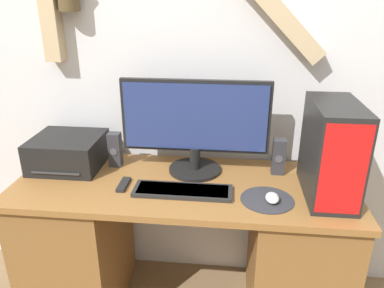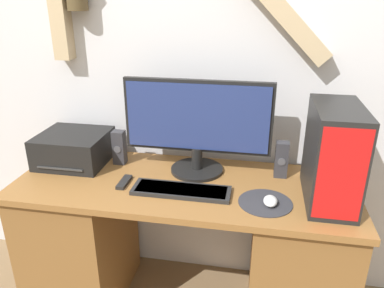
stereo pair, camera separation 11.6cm
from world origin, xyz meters
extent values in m
cube|color=silver|center=(0.00, 0.65, 1.35)|extent=(6.40, 0.05, 2.70)
cube|color=brown|center=(0.00, 0.30, 0.73)|extent=(1.57, 0.59, 0.03)
cube|color=brown|center=(-0.56, 0.30, 0.36)|extent=(0.44, 0.55, 0.71)
cube|color=brown|center=(0.56, 0.30, 0.36)|extent=(0.44, 0.55, 0.71)
cylinder|color=black|center=(0.04, 0.43, 0.75)|extent=(0.26, 0.26, 0.02)
cylinder|color=black|center=(0.04, 0.43, 0.81)|extent=(0.05, 0.05, 0.11)
cube|color=black|center=(0.04, 0.44, 1.02)|extent=(0.70, 0.03, 0.35)
cube|color=navy|center=(0.04, 0.42, 1.02)|extent=(0.67, 0.01, 0.32)
cube|color=black|center=(0.01, 0.21, 0.75)|extent=(0.44, 0.14, 0.02)
cube|color=#424242|center=(0.01, 0.21, 0.76)|extent=(0.40, 0.12, 0.01)
cylinder|color=#2D2D33|center=(0.38, 0.18, 0.74)|extent=(0.23, 0.23, 0.00)
ellipsoid|color=silver|center=(0.40, 0.17, 0.76)|extent=(0.06, 0.09, 0.03)
cube|color=black|center=(0.64, 0.27, 0.95)|extent=(0.19, 0.38, 0.41)
cube|color=red|center=(0.64, 0.08, 0.95)|extent=(0.17, 0.01, 0.37)
cube|color=black|center=(-0.60, 0.42, 0.82)|extent=(0.34, 0.31, 0.16)
cube|color=#333333|center=(-0.60, 0.33, 0.78)|extent=(0.24, 0.14, 0.01)
cube|color=#2D2D33|center=(-0.36, 0.45, 0.83)|extent=(0.06, 0.05, 0.18)
cylinder|color=#47474C|center=(-0.36, 0.42, 0.83)|extent=(0.04, 0.00, 0.04)
cube|color=#2D2D33|center=(0.45, 0.45, 0.83)|extent=(0.06, 0.05, 0.18)
cylinder|color=#47474C|center=(0.45, 0.42, 0.83)|extent=(0.04, 0.00, 0.04)
cube|color=black|center=(-0.27, 0.24, 0.75)|extent=(0.04, 0.13, 0.02)
camera|label=1|loc=(0.21, -1.23, 1.57)|focal=35.00mm
camera|label=2|loc=(0.32, -1.21, 1.57)|focal=35.00mm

